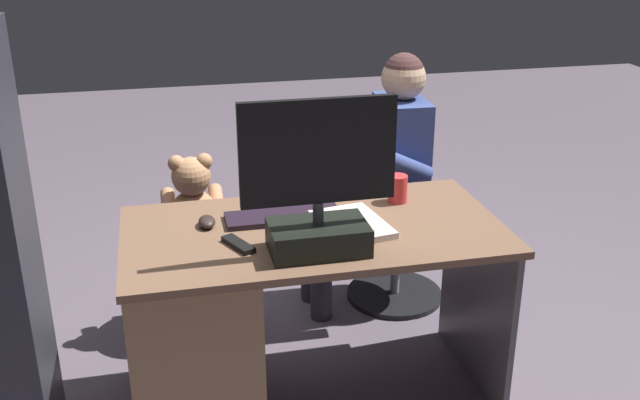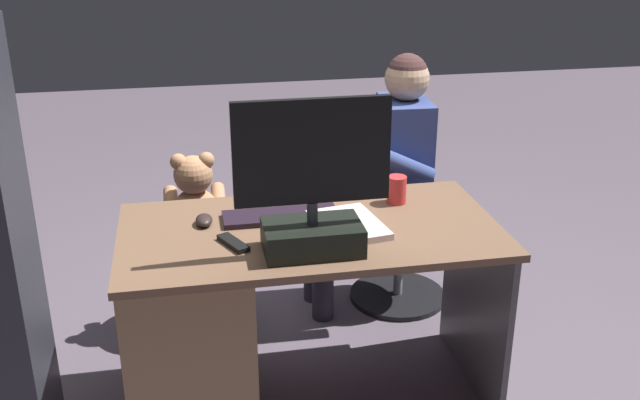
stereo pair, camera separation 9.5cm
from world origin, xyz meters
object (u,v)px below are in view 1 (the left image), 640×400
at_px(teddy_bear, 193,200).
at_px(person, 382,164).
at_px(office_chair_teddy, 198,274).
at_px(visitor_chair, 396,249).
at_px(desk, 221,320).
at_px(monitor, 318,201).
at_px(cup, 398,189).
at_px(computer_mouse, 207,222).
at_px(keyboard, 283,217).
at_px(tv_remote, 238,244).

height_order(teddy_bear, person, person).
relative_size(office_chair_teddy, person, 0.39).
bearing_deg(teddy_bear, visitor_chair, -177.71).
distance_m(desk, office_chair_teddy, 0.64).
bearing_deg(monitor, visitor_chair, -123.88).
bearing_deg(office_chair_teddy, monitor, 114.51).
distance_m(office_chair_teddy, teddy_bear, 0.35).
bearing_deg(desk, cup, -166.69).
relative_size(computer_mouse, cup, 0.90).
bearing_deg(cup, keyboard, 8.53).
distance_m(visitor_chair, person, 0.45).
bearing_deg(tv_remote, cup, 176.61).
relative_size(keyboard, office_chair_teddy, 0.91).
relative_size(computer_mouse, visitor_chair, 0.21).
bearing_deg(monitor, person, -119.91).
bearing_deg(computer_mouse, teddy_bear, -87.60).
height_order(keyboard, visitor_chair, keyboard).
bearing_deg(monitor, desk, -29.42).
distance_m(computer_mouse, office_chair_teddy, 0.71).
bearing_deg(office_chair_teddy, person, -176.90).
distance_m(keyboard, office_chair_teddy, 0.76).
height_order(keyboard, teddy_bear, teddy_bear).
bearing_deg(person, teddy_bear, 2.21).
xyz_separation_m(cup, person, (-0.10, -0.50, -0.08)).
relative_size(cup, tv_remote, 0.71).
bearing_deg(person, visitor_chair, -176.90).
distance_m(keyboard, person, 0.80).
xyz_separation_m(computer_mouse, visitor_chair, (-0.92, -0.58, -0.48)).
xyz_separation_m(desk, computer_mouse, (0.02, -0.10, 0.35)).
height_order(desk, monitor, monitor).
xyz_separation_m(desk, keyboard, (-0.26, -0.10, 0.34)).
relative_size(monitor, office_chair_teddy, 1.12).
height_order(desk, cup, cup).
distance_m(monitor, keyboard, 0.33).
bearing_deg(visitor_chair, cup, 70.14).
bearing_deg(tv_remote, monitor, 135.75).
bearing_deg(cup, desk, 13.31).
bearing_deg(tv_remote, desk, -80.71).
relative_size(office_chair_teddy, teddy_bear, 1.22).
bearing_deg(teddy_bear, desk, 94.01).
bearing_deg(cup, person, -101.02).
bearing_deg(computer_mouse, tv_remote, 114.65).
relative_size(monitor, visitor_chair, 1.12).
relative_size(monitor, person, 0.43).
xyz_separation_m(keyboard, cup, (-0.46, -0.07, 0.04)).
height_order(monitor, visitor_chair, monitor).
xyz_separation_m(monitor, teddy_bear, (0.37, -0.82, -0.29)).
height_order(cup, visitor_chair, cup).
bearing_deg(visitor_chair, teddy_bear, 2.29).
distance_m(desk, visitor_chair, 1.13).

